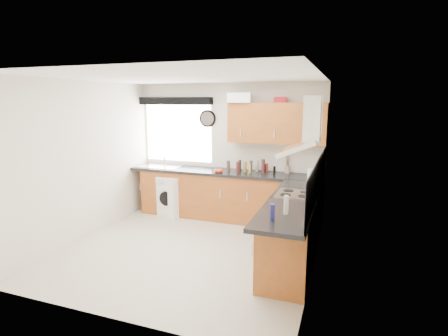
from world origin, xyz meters
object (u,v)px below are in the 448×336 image
at_px(washing_machine, 173,195).
at_px(oven, 294,228).
at_px(upper_cabinets, 277,123).
at_px(extractor_hood, 306,132).

bearing_deg(washing_machine, oven, -5.81).
distance_m(upper_cabinets, washing_machine, 2.42).
distance_m(oven, washing_machine, 2.73).
bearing_deg(oven, upper_cabinets, 112.54).
height_order(oven, extractor_hood, extractor_hood).
distance_m(oven, upper_cabinets, 1.99).
relative_size(upper_cabinets, washing_machine, 2.22).
bearing_deg(upper_cabinets, oven, -67.46).
bearing_deg(extractor_hood, upper_cabinets, 116.13).
height_order(upper_cabinets, washing_machine, upper_cabinets).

